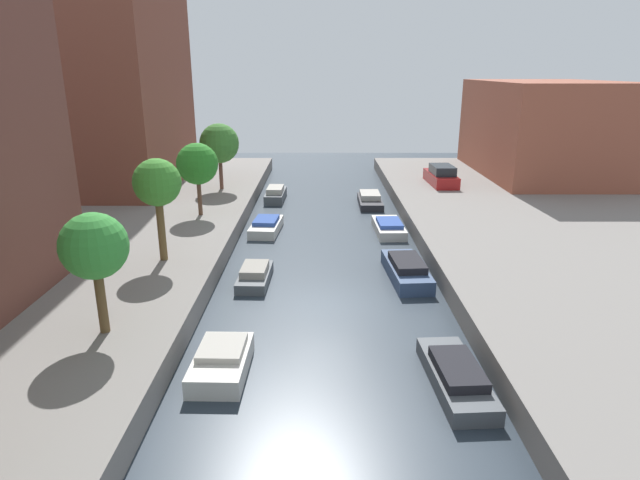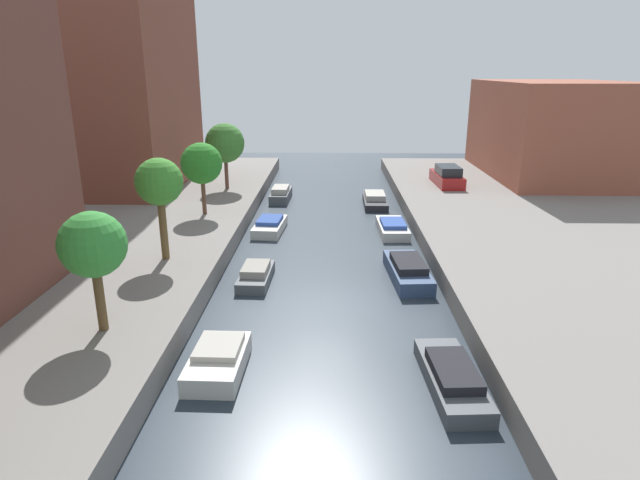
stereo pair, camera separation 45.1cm
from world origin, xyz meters
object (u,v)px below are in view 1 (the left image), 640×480
Objects in this scene: street_tree_1 at (96,247)px; moored_boat_left_2 at (223,361)px; street_tree_2 at (159,184)px; street_tree_3 at (199,164)px; moored_boat_right_3 at (408,270)px; low_block_right at (548,129)px; parked_car at (443,176)px; moored_boat_left_3 at (257,275)px; moored_boat_right_5 at (372,200)px; moored_boat_right_2 at (458,376)px; moored_boat_right_4 at (390,227)px; apartment_tower_far at (98,40)px; moored_boat_left_4 at (268,226)px; moored_boat_left_5 at (277,194)px; street_tree_4 at (221,143)px.

street_tree_1 is 5.42m from moored_boat_left_2.
street_tree_2 is 7.94m from street_tree_3.
low_block_right is at bearing 55.60° from moored_boat_right_3.
moored_boat_left_3 is (-12.10, -17.02, -1.28)m from parked_car.
moored_boat_right_5 is (6.56, 14.65, 0.02)m from moored_boat_left_3.
moored_boat_right_2 reaches higher than moored_boat_right_4.
moored_boat_left_2 is at bearing -63.22° from apartment_tower_far.
moored_boat_right_4 is (7.32, -0.19, -0.01)m from moored_boat_left_4.
moored_boat_left_5 is at bearing 64.13° from street_tree_3.
moored_boat_left_4 is (-21.53, -13.34, -4.35)m from low_block_right.
low_block_right is 37.93m from street_tree_1.
moored_boat_left_3 is 0.72× the size of moored_boat_right_3.
street_tree_2 is 1.07× the size of moored_boat_right_2.
parked_car is at bearing -0.33° from apartment_tower_far.
street_tree_3 is at bearing 104.09° from moored_boat_left_2.
moored_boat_right_3 is at bearing -124.40° from low_block_right.
moored_boat_right_2 is (-14.14, -29.80, -4.34)m from low_block_right.
moored_boat_left_2 is 0.80× the size of moored_boat_right_4.
moored_boat_right_4 is at bearing -136.41° from low_block_right.
apartment_tower_far is at bearing 139.72° from moored_boat_right_3.
moored_boat_left_3 is at bearing -74.91° from street_tree_4.
street_tree_2 is at bearing -116.87° from moored_boat_left_4.
apartment_tower_far is 4.37× the size of street_tree_4.
moored_boat_right_2 is at bearing -52.23° from apartment_tower_far.
moored_boat_right_4 is (19.79, -9.36, -10.88)m from apartment_tower_far.
moored_boat_left_4 is (3.91, -0.20, -3.69)m from street_tree_3.
parked_car is (16.26, 8.83, -2.42)m from street_tree_3.
street_tree_3 is at bearing 178.01° from moored_boat_right_4.
moored_boat_right_4 is at bearing -25.31° from apartment_tower_far.
moored_boat_left_2 is (3.98, -0.88, -3.57)m from street_tree_1.
moored_boat_right_2 is 1.04× the size of moored_boat_right_5.
moored_boat_left_3 is at bearing 130.17° from moored_boat_right_2.
moored_boat_right_4 is at bearing -118.59° from parked_car.
moored_boat_right_4 is at bearing -34.14° from street_tree_4.
street_tree_3 reaches higher than moored_boat_left_4.
street_tree_2 reaches higher than street_tree_1.
moored_boat_left_2 is (3.98, -15.87, -3.66)m from street_tree_3.
street_tree_3 is 5.38m from moored_boat_left_4.
moored_boat_left_5 reaches higher than moored_boat_left_3.
moored_boat_right_3 is (7.31, -15.65, -0.01)m from moored_boat_left_5.
moored_boat_right_5 is at bearing 94.27° from moored_boat_right_4.
street_tree_3 reaches higher than moored_boat_right_5.
moored_boat_left_4 is (3.91, 14.79, -3.60)m from street_tree_1.
moored_boat_right_5 is (6.88, -1.47, -0.08)m from moored_boat_left_5.
street_tree_4 reaches higher than street_tree_1.
parked_car is at bearing -154.87° from low_block_right.
moored_boat_left_5 is at bearing -175.81° from parked_car.
moored_boat_left_3 is 0.85× the size of moored_boat_left_5.
street_tree_2 is 14.88m from moored_boat_right_2.
apartment_tower_far is at bearing -173.01° from low_block_right.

